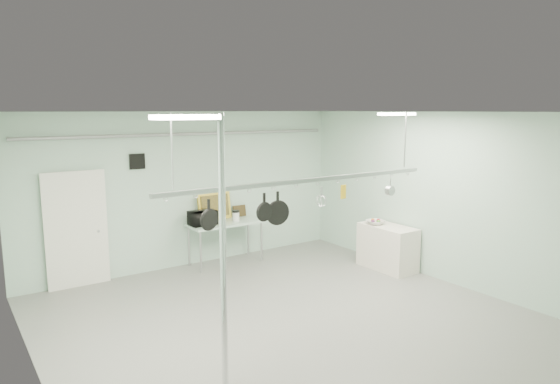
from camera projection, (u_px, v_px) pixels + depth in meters
floor at (308, 331)px, 7.37m from camera, size 8.00×8.00×0.00m
ceiling at (310, 113)px, 6.85m from camera, size 7.00×8.00×0.02m
back_wall at (190, 189)px, 10.35m from camera, size 7.00×0.02×3.20m
right_wall at (460, 201)px, 9.07m from camera, size 0.02×8.00×3.20m
door at (76, 231)px, 9.10m from camera, size 1.10×0.10×2.20m
wall_vent at (137, 161)px, 9.61m from camera, size 0.30×0.04×0.30m
conduit_pipe at (191, 134)px, 10.09m from camera, size 6.60×0.07×0.07m
chrome_pole at (223, 255)px, 5.67m from camera, size 0.08×0.08×3.20m
prep_table at (226, 225)px, 10.49m from camera, size 1.60×0.70×0.91m
side_cabinet at (387, 247)px, 10.20m from camera, size 0.60×1.20×0.90m
pot_rack at (307, 179)px, 7.36m from camera, size 4.80×0.06×1.00m
light_panel_left at (185, 117)px, 4.97m from camera, size 0.65×0.30×0.05m
light_panel_right at (397, 114)px, 8.69m from camera, size 0.65×0.30×0.05m
microwave at (203, 218)px, 10.17m from camera, size 0.55×0.38×0.30m
coffee_canister at (236, 217)px, 10.54m from camera, size 0.15×0.15×0.19m
painting_large at (214, 207)px, 10.62m from camera, size 0.79×0.19×0.58m
painting_small at (239, 211)px, 10.99m from camera, size 0.30×0.09×0.25m
fruit_bowl at (376, 222)px, 10.26m from camera, size 0.40×0.40×0.09m
skillet_left at (209, 214)px, 6.51m from camera, size 0.30×0.12×0.40m
skillet_mid at (264, 207)px, 6.99m from camera, size 0.28×0.09×0.40m
skillet_right at (278, 208)px, 7.13m from camera, size 0.36×0.12×0.48m
whisk at (321, 197)px, 7.57m from camera, size 0.20×0.20×0.32m
grater at (343, 192)px, 7.81m from camera, size 0.10×0.04×0.24m
saucepan at (390, 188)px, 8.41m from camera, size 0.17×0.12×0.30m
fruit_cluster at (376, 220)px, 10.25m from camera, size 0.24×0.24×0.09m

